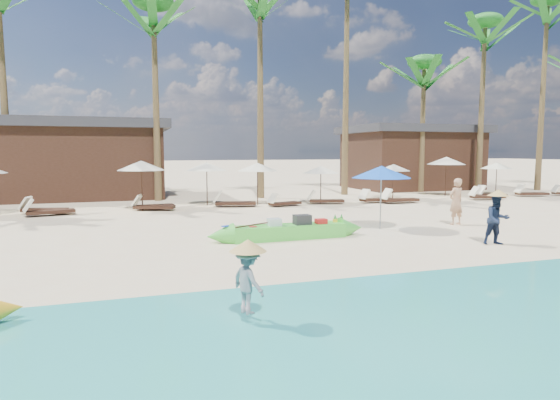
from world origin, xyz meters
name	(u,v)px	position (x,y,z in m)	size (l,w,h in m)	color
ground	(326,252)	(0.00, 0.00, 0.00)	(240.00, 240.00, 0.00)	beige
wet_sand_strip	(452,316)	(0.00, -5.00, 0.00)	(240.00, 4.50, 0.01)	tan
green_canoe	(289,231)	(-0.32, 2.01, 0.23)	(5.46, 0.81, 0.70)	green
tourist	(456,202)	(6.15, 2.71, 0.82)	(0.60, 0.39, 1.64)	tan
vendor_green	(497,219)	(4.88, -0.61, 0.71)	(0.69, 0.54, 1.43)	#141F38
vendor_yellow	(248,280)	(-3.14, -4.35, 0.68)	(0.65, 0.37, 1.00)	gray
blue_umbrella	(381,172)	(3.11, 2.65, 1.91)	(1.96, 1.96, 2.11)	#99999E
lounger_3_right	(47,211)	(-7.98, 9.63, 0.21)	(1.97, 1.01, 0.64)	#341E15
resort_parasol_4	(141,166)	(-4.27, 10.31, 1.96)	(2.11, 2.11, 2.18)	#341E15
lounger_4_left	(41,209)	(-8.31, 10.45, 0.21)	(1.93, 1.01, 0.63)	#341E15
lounger_4_right	(151,206)	(-3.90, 10.10, 0.21)	(1.91, 1.12, 0.62)	#341E15
resort_parasol_5	(207,166)	(-1.25, 11.37, 1.86)	(2.00, 2.00, 2.06)	#341E15
lounger_5_left	(152,205)	(-3.87, 10.52, 0.20)	(1.80, 0.74, 0.59)	#341E15
resort_parasol_6	(257,167)	(1.10, 10.78, 1.83)	(1.97, 1.97, 2.03)	#341E15
lounger_6_left	(232,202)	(-0.24, 10.34, 0.23)	(2.07, 1.04, 0.67)	#341E15
lounger_6_right	(283,202)	(2.07, 9.82, 0.19)	(1.71, 0.89, 0.56)	#341E15
resort_parasol_7	(321,170)	(4.23, 10.40, 1.68)	(1.81, 1.81, 1.86)	#341E15
lounger_7_left	(324,200)	(4.29, 10.13, 0.20)	(1.87, 0.99, 0.61)	#341E15
lounger_7_right	(374,199)	(6.95, 9.91, 0.21)	(1.88, 0.81, 0.62)	#341E15
resort_parasol_8	(393,168)	(8.89, 11.34, 1.70)	(1.83, 1.83, 1.88)	#341E15
lounger_8_left	(398,199)	(7.93, 9.29, 0.22)	(1.94, 0.60, 0.66)	#341E15
resort_parasol_9	(446,161)	(12.59, 11.74, 2.04)	(2.20, 2.20, 2.26)	#341E15
lounger_9_left	(485,196)	(13.28, 9.31, 0.21)	(1.93, 0.92, 0.63)	#341E15
lounger_9_right	(489,194)	(14.26, 10.13, 0.21)	(1.87, 0.60, 0.63)	#341E15
resort_parasol_10	(497,166)	(16.08, 11.62, 1.72)	(1.86, 1.86, 1.91)	#341E15
lounger_10_left	(530,193)	(17.05, 10.04, 0.21)	(1.94, 0.96, 0.63)	#341E15
palm_3	(154,32)	(-3.36, 14.27, 8.58)	(2.08, 2.08, 10.52)	brown
palm_4	(260,22)	(2.15, 14.01, 9.45)	(2.08, 2.08, 11.70)	brown
palm_5	(347,7)	(7.45, 14.38, 10.82)	(2.08, 2.08, 13.60)	brown
palm_6	(424,79)	(12.84, 14.52, 7.05)	(2.08, 2.08, 8.51)	brown
palm_7	(484,48)	(16.57, 13.68, 8.99)	(2.08, 2.08, 11.08)	brown
palm_8	(546,33)	(21.07, 13.33, 10.18)	(2.08, 2.08, 12.70)	brown
pavilion_west	(68,158)	(-8.00, 17.50, 2.19)	(10.80, 6.60, 4.30)	#341E15
pavilion_east	(410,157)	(14.00, 17.50, 2.20)	(8.80, 6.60, 4.30)	#341E15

